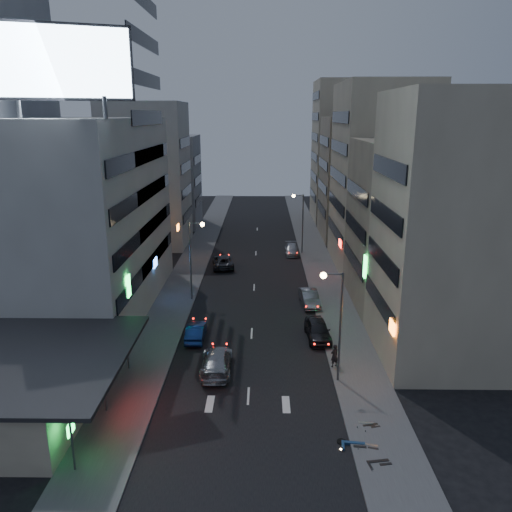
{
  "coord_description": "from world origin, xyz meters",
  "views": [
    {
      "loc": [
        0.93,
        -25.74,
        18.25
      ],
      "look_at": [
        0.33,
        17.39,
        6.03
      ],
      "focal_mm": 35.0,
      "sensor_mm": 36.0,
      "label": 1
    }
  ],
  "objects_px": {
    "road_car_blue": "(196,332)",
    "scooter_silver_b": "(375,415)",
    "scooter_silver_a": "(379,438)",
    "parked_car_right_far": "(292,249)",
    "parked_car_right_near": "(318,330)",
    "road_car_silver": "(217,361)",
    "scooter_black_a": "(389,450)",
    "scooter_black_b": "(378,416)",
    "parked_car_left": "(223,261)",
    "scooter_blue": "(366,433)",
    "person": "(334,356)",
    "parked_car_right_mid": "(309,298)"
  },
  "relations": [
    {
      "from": "road_car_blue",
      "to": "scooter_silver_b",
      "type": "bearing_deg",
      "value": 135.92
    },
    {
      "from": "scooter_silver_a",
      "to": "parked_car_right_far",
      "type": "bearing_deg",
      "value": 18.27
    },
    {
      "from": "parked_car_right_near",
      "to": "road_car_silver",
      "type": "distance_m",
      "value": 9.82
    },
    {
      "from": "scooter_black_a",
      "to": "scooter_black_b",
      "type": "height_order",
      "value": "scooter_black_a"
    },
    {
      "from": "parked_car_left",
      "to": "scooter_blue",
      "type": "height_order",
      "value": "parked_car_left"
    },
    {
      "from": "parked_car_right_far",
      "to": "person",
      "type": "distance_m",
      "value": 31.68
    },
    {
      "from": "parked_car_right_far",
      "to": "scooter_black_b",
      "type": "xyz_separation_m",
      "value": [
        3.08,
        -38.71,
        -0.05
      ]
    },
    {
      "from": "parked_car_right_far",
      "to": "scooter_black_a",
      "type": "relative_size",
      "value": 2.48
    },
    {
      "from": "parked_car_right_far",
      "to": "scooter_black_b",
      "type": "distance_m",
      "value": 38.84
    },
    {
      "from": "parked_car_left",
      "to": "parked_car_right_far",
      "type": "height_order",
      "value": "parked_car_left"
    },
    {
      "from": "parked_car_right_far",
      "to": "scooter_silver_b",
      "type": "xyz_separation_m",
      "value": [
        2.91,
        -38.68,
        -0.05
      ]
    },
    {
      "from": "parked_car_right_near",
      "to": "person",
      "type": "relative_size",
      "value": 2.64
    },
    {
      "from": "parked_car_left",
      "to": "parked_car_right_far",
      "type": "bearing_deg",
      "value": -152.53
    },
    {
      "from": "road_car_silver",
      "to": "scooter_black_a",
      "type": "height_order",
      "value": "road_car_silver"
    },
    {
      "from": "parked_car_right_far",
      "to": "parked_car_right_near",
      "type": "bearing_deg",
      "value": -89.06
    },
    {
      "from": "parked_car_right_near",
      "to": "road_car_blue",
      "type": "bearing_deg",
      "value": 178.17
    },
    {
      "from": "scooter_silver_b",
      "to": "person",
      "type": "bearing_deg",
      "value": 17.03
    },
    {
      "from": "parked_car_right_mid",
      "to": "scooter_silver_b",
      "type": "xyz_separation_m",
      "value": [
        2.21,
        -19.9,
        -0.13
      ]
    },
    {
      "from": "road_car_silver",
      "to": "scooter_black_a",
      "type": "bearing_deg",
      "value": 135.24
    },
    {
      "from": "road_car_silver",
      "to": "scooter_blue",
      "type": "height_order",
      "value": "road_car_silver"
    },
    {
      "from": "road_car_silver",
      "to": "scooter_blue",
      "type": "bearing_deg",
      "value": 136.78
    },
    {
      "from": "road_car_silver",
      "to": "scooter_black_b",
      "type": "relative_size",
      "value": 3.31
    },
    {
      "from": "parked_car_right_far",
      "to": "scooter_black_b",
      "type": "bearing_deg",
      "value": -86.02
    },
    {
      "from": "scooter_silver_a",
      "to": "scooter_blue",
      "type": "bearing_deg",
      "value": 85.29
    },
    {
      "from": "road_car_blue",
      "to": "scooter_blue",
      "type": "distance_m",
      "value": 18.0
    },
    {
      "from": "parked_car_right_far",
      "to": "scooter_silver_a",
      "type": "xyz_separation_m",
      "value": [
        2.68,
        -40.88,
        -0.05
      ]
    },
    {
      "from": "parked_car_left",
      "to": "scooter_silver_b",
      "type": "relative_size",
      "value": 3.31
    },
    {
      "from": "parked_car_left",
      "to": "road_car_blue",
      "type": "xyz_separation_m",
      "value": [
        -0.66,
        -20.66,
        -0.06
      ]
    },
    {
      "from": "parked_car_right_near",
      "to": "scooter_blue",
      "type": "bearing_deg",
      "value": -87.99
    },
    {
      "from": "parked_car_right_mid",
      "to": "parked_car_right_far",
      "type": "xyz_separation_m",
      "value": [
        -0.7,
        18.78,
        -0.07
      ]
    },
    {
      "from": "parked_car_left",
      "to": "scooter_silver_a",
      "type": "distance_m",
      "value": 36.6
    },
    {
      "from": "scooter_black_b",
      "to": "scooter_blue",
      "type": "bearing_deg",
      "value": 136.49
    },
    {
      "from": "road_car_blue",
      "to": "scooter_blue",
      "type": "relative_size",
      "value": 2.1
    },
    {
      "from": "scooter_silver_b",
      "to": "scooter_blue",
      "type": "bearing_deg",
      "value": 159.32
    },
    {
      "from": "parked_car_right_mid",
      "to": "parked_car_right_far",
      "type": "bearing_deg",
      "value": 86.92
    },
    {
      "from": "parked_car_left",
      "to": "person",
      "type": "height_order",
      "value": "person"
    },
    {
      "from": "parked_car_right_mid",
      "to": "parked_car_right_near",
      "type": "bearing_deg",
      "value": -95.22
    },
    {
      "from": "scooter_black_b",
      "to": "scooter_silver_b",
      "type": "bearing_deg",
      "value": 64.53
    },
    {
      "from": "parked_car_right_mid",
      "to": "scooter_black_b",
      "type": "bearing_deg",
      "value": -88.41
    },
    {
      "from": "scooter_silver_a",
      "to": "scooter_black_a",
      "type": "bearing_deg",
      "value": -152.07
    },
    {
      "from": "parked_car_left",
      "to": "scooter_black_b",
      "type": "relative_size",
      "value": 3.31
    },
    {
      "from": "scooter_black_b",
      "to": "parked_car_right_near",
      "type": "bearing_deg",
      "value": -2.47
    },
    {
      "from": "parked_car_left",
      "to": "scooter_silver_b",
      "type": "distance_m",
      "value": 34.6
    },
    {
      "from": "scooter_blue",
      "to": "road_car_blue",
      "type": "bearing_deg",
      "value": 46.36
    },
    {
      "from": "scooter_black_a",
      "to": "scooter_silver_b",
      "type": "bearing_deg",
      "value": -8.89
    },
    {
      "from": "parked_car_right_mid",
      "to": "scooter_black_b",
      "type": "distance_m",
      "value": 20.08
    },
    {
      "from": "parked_car_right_mid",
      "to": "road_car_silver",
      "type": "height_order",
      "value": "road_car_silver"
    },
    {
      "from": "scooter_black_a",
      "to": "scooter_silver_a",
      "type": "distance_m",
      "value": 1.19
    },
    {
      "from": "parked_car_right_far",
      "to": "person",
      "type": "xyz_separation_m",
      "value": [
        1.4,
        -31.65,
        0.34
      ]
    },
    {
      "from": "road_car_silver",
      "to": "person",
      "type": "distance_m",
      "value": 8.76
    }
  ]
}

